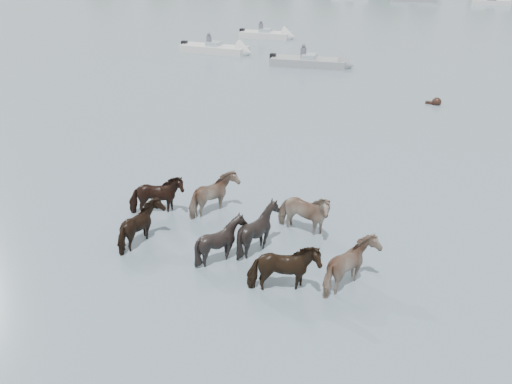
% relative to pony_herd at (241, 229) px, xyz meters
% --- Properties ---
extents(ground, '(400.00, 400.00, 0.00)m').
position_rel_pony_herd_xyz_m(ground, '(-1.68, -2.39, -0.48)').
color(ground, slate).
rests_on(ground, ground).
extents(pony_herd, '(7.51, 4.04, 1.37)m').
position_rel_pony_herd_xyz_m(pony_herd, '(0.00, 0.00, 0.00)').
color(pony_herd, black).
rests_on(pony_herd, ground).
extents(swimming_pony, '(0.72, 0.44, 0.44)m').
position_rel_pony_herd_xyz_m(swimming_pony, '(1.96, 15.79, -0.38)').
color(swimming_pony, black).
rests_on(swimming_pony, ground).
extents(motorboat_a, '(5.37, 1.92, 1.92)m').
position_rel_pony_herd_xyz_m(motorboat_a, '(-13.39, 22.48, -0.26)').
color(motorboat_a, silver).
rests_on(motorboat_a, ground).
extents(motorboat_b, '(5.32, 2.50, 1.92)m').
position_rel_pony_herd_xyz_m(motorboat_b, '(-5.88, 21.33, -0.26)').
color(motorboat_b, gray).
rests_on(motorboat_b, ground).
extents(motorboat_f, '(4.64, 2.20, 1.92)m').
position_rel_pony_herd_xyz_m(motorboat_f, '(-13.00, 29.71, -0.25)').
color(motorboat_f, silver).
rests_on(motorboat_f, ground).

